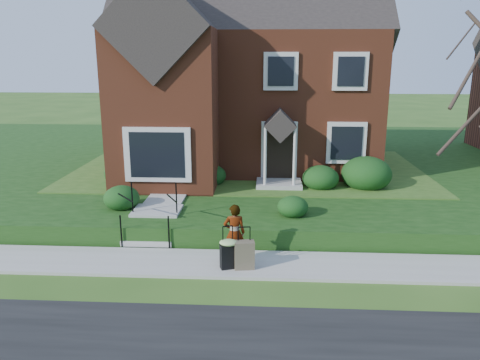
# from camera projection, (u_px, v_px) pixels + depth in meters

# --- Properties ---
(ground) EXTENTS (120.00, 120.00, 0.00)m
(ground) POSITION_uv_depth(u_px,v_px,m) (236.00, 266.00, 11.72)
(ground) COLOR #2D5119
(ground) RESTS_ON ground
(sidewalk) EXTENTS (60.00, 1.60, 0.08)m
(sidewalk) POSITION_uv_depth(u_px,v_px,m) (236.00, 264.00, 11.71)
(sidewalk) COLOR #9E9B93
(sidewalk) RESTS_ON ground
(terrace) EXTENTS (44.00, 20.00, 0.60)m
(terrace) POSITION_uv_depth(u_px,v_px,m) (335.00, 162.00, 21.96)
(terrace) COLOR #15360E
(terrace) RESTS_ON ground
(walkway) EXTENTS (1.20, 6.00, 0.06)m
(walkway) POSITION_uv_depth(u_px,v_px,m) (174.00, 187.00, 16.53)
(walkway) COLOR #9E9B93
(walkway) RESTS_ON terrace
(main_house) EXTENTS (10.40, 10.20, 9.40)m
(main_house) POSITION_uv_depth(u_px,v_px,m) (245.00, 53.00, 19.69)
(main_house) COLOR brown
(main_house) RESTS_ON terrace
(front_steps) EXTENTS (1.40, 2.02, 1.50)m
(front_steps) POSITION_uv_depth(u_px,v_px,m) (154.00, 221.00, 13.52)
(front_steps) COLOR #9E9B93
(front_steps) RESTS_ON ground
(foundation_shrubs) EXTENTS (10.28, 4.56, 1.23)m
(foundation_shrubs) POSITION_uv_depth(u_px,v_px,m) (267.00, 175.00, 16.25)
(foundation_shrubs) COLOR #103812
(foundation_shrubs) RESTS_ON terrace
(woman) EXTENTS (0.59, 0.44, 1.50)m
(woman) POSITION_uv_depth(u_px,v_px,m) (234.00, 233.00, 11.62)
(woman) COLOR #999999
(woman) RESTS_ON sidewalk
(suitcase_black) EXTENTS (0.54, 0.49, 1.07)m
(suitcase_black) POSITION_uv_depth(u_px,v_px,m) (229.00, 252.00, 11.30)
(suitcase_black) COLOR black
(suitcase_black) RESTS_ON sidewalk
(suitcase_olive) EXTENTS (0.52, 0.34, 1.05)m
(suitcase_olive) POSITION_uv_depth(u_px,v_px,m) (244.00, 255.00, 11.31)
(suitcase_olive) COLOR brown
(suitcase_olive) RESTS_ON sidewalk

